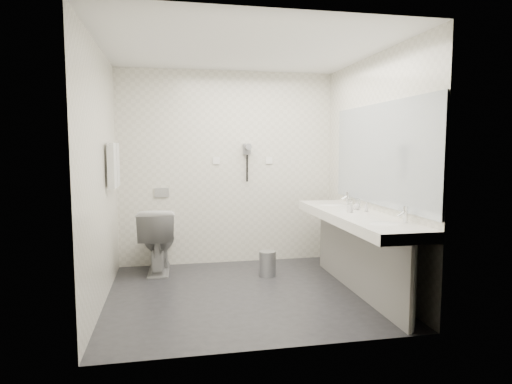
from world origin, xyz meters
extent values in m
plane|color=#242428|center=(0.00, 0.00, 0.00)|extent=(2.80, 2.80, 0.00)
plane|color=white|center=(0.00, 0.00, 2.50)|extent=(2.80, 2.80, 0.00)
plane|color=silver|center=(0.00, 1.30, 1.25)|extent=(2.80, 0.00, 2.80)
plane|color=silver|center=(0.00, -1.30, 1.25)|extent=(2.80, 0.00, 2.80)
plane|color=silver|center=(-1.40, 0.00, 1.25)|extent=(0.00, 2.60, 2.60)
plane|color=silver|center=(1.40, 0.00, 1.25)|extent=(0.00, 2.60, 2.60)
cube|color=white|center=(1.12, -0.20, 0.80)|extent=(0.55, 2.20, 0.10)
cube|color=gray|center=(1.15, -0.20, 0.38)|extent=(0.03, 2.15, 0.75)
cylinder|color=silver|center=(1.18, -1.24, 0.38)|extent=(0.06, 0.06, 0.75)
cylinder|color=silver|center=(1.18, 0.84, 0.38)|extent=(0.06, 0.06, 0.75)
cube|color=#B2BCC6|center=(1.39, -0.20, 1.45)|extent=(0.02, 2.20, 1.05)
ellipsoid|color=white|center=(1.12, -0.85, 0.83)|extent=(0.40, 0.31, 0.05)
ellipsoid|color=white|center=(1.12, 0.45, 0.83)|extent=(0.40, 0.31, 0.05)
cylinder|color=silver|center=(1.32, -0.85, 0.92)|extent=(0.04, 0.04, 0.15)
cylinder|color=silver|center=(1.32, 0.45, 0.92)|extent=(0.04, 0.04, 0.15)
imported|color=silver|center=(1.08, -0.16, 0.90)|extent=(0.07, 0.07, 0.11)
imported|color=silver|center=(1.24, 0.02, 0.89)|extent=(0.10, 0.10, 0.09)
imported|color=silver|center=(1.27, -0.16, 0.90)|extent=(0.04, 0.04, 0.11)
cylinder|color=silver|center=(1.20, 0.12, 0.90)|extent=(0.06, 0.06, 0.10)
cylinder|color=silver|center=(1.30, 0.13, 0.90)|extent=(0.07, 0.07, 0.10)
imported|color=white|center=(-0.91, 1.02, 0.40)|extent=(0.47, 0.80, 0.79)
cube|color=#B2B5BA|center=(-0.85, 1.29, 0.95)|extent=(0.18, 0.02, 0.12)
cylinder|color=#B2B5BA|center=(0.37, 0.56, 0.14)|extent=(0.26, 0.26, 0.28)
cylinder|color=#B2B5BA|center=(0.37, 0.56, 0.29)|extent=(0.20, 0.20, 0.02)
cylinder|color=silver|center=(-1.35, 0.55, 1.55)|extent=(0.02, 0.62, 0.02)
cube|color=silver|center=(-1.34, 0.41, 1.33)|extent=(0.07, 0.24, 0.48)
cube|color=silver|center=(-1.34, 0.69, 1.33)|extent=(0.07, 0.24, 0.48)
cube|color=gray|center=(0.25, 1.27, 1.50)|extent=(0.10, 0.04, 0.14)
cylinder|color=gray|center=(0.25, 1.20, 1.53)|extent=(0.08, 0.14, 0.08)
cylinder|color=black|center=(0.25, 1.26, 1.25)|extent=(0.02, 0.02, 0.35)
cube|color=white|center=(-0.15, 1.29, 1.35)|extent=(0.09, 0.02, 0.09)
cube|color=white|center=(0.55, 1.29, 1.35)|extent=(0.09, 0.02, 0.09)
camera|label=1|loc=(-0.75, -4.41, 1.53)|focal=30.91mm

